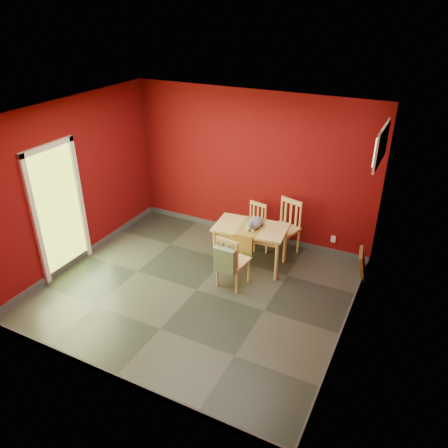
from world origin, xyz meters
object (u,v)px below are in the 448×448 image
at_px(chair_far_right, 285,227).
at_px(tote_bag, 225,260).
at_px(cat, 255,221).
at_px(picture_frame, 362,264).
at_px(chair_far_left, 254,224).
at_px(chair_near, 232,260).
at_px(dining_table, 251,232).

bearing_deg(chair_far_right, tote_bag, -104.62).
bearing_deg(cat, picture_frame, 1.80).
bearing_deg(cat, chair_far_left, 99.15).
height_order(chair_far_left, chair_near, chair_near).
height_order(chair_far_left, chair_far_right, chair_far_right).
height_order(chair_near, cat, cat).
xyz_separation_m(chair_near, picture_frame, (1.76, 1.16, -0.23)).
xyz_separation_m(tote_bag, cat, (0.10, 0.89, 0.26)).
xyz_separation_m(chair_far_right, cat, (-0.30, -0.64, 0.34)).
distance_m(tote_bag, cat, 0.93).
bearing_deg(tote_bag, chair_far_left, 96.80).
relative_size(tote_bag, picture_frame, 0.99).
height_order(dining_table, chair_near, chair_near).
bearing_deg(tote_bag, cat, 83.77).
distance_m(dining_table, picture_frame, 1.86).
xyz_separation_m(dining_table, picture_frame, (1.74, 0.49, -0.41)).
distance_m(dining_table, chair_far_left, 0.72).
bearing_deg(chair_near, dining_table, 88.54).
bearing_deg(cat, dining_table, 171.90).
distance_m(chair_far_left, chair_far_right, 0.59).
xyz_separation_m(chair_near, tote_bag, (-0.02, -0.22, 0.12)).
bearing_deg(tote_bag, picture_frame, 37.84).
height_order(tote_bag, cat, cat).
relative_size(chair_near, picture_frame, 1.92).
height_order(chair_near, picture_frame, chair_near).
bearing_deg(picture_frame, dining_table, -164.15).
bearing_deg(chair_far_right, chair_far_left, -179.87).
height_order(chair_far_right, cat, chair_far_right).
bearing_deg(chair_far_left, chair_far_right, 0.13).
xyz_separation_m(dining_table, chair_near, (-0.02, -0.67, -0.18)).
relative_size(dining_table, cat, 2.67).
bearing_deg(chair_near, tote_bag, -94.26).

